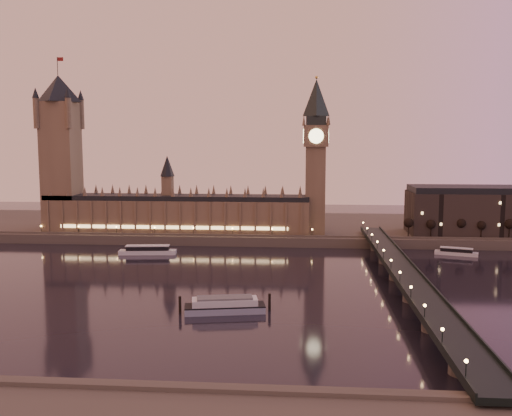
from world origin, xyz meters
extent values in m
plane|color=black|center=(0.00, 0.00, 0.00)|extent=(700.00, 700.00, 0.00)
cube|color=#423D35|center=(30.00, 165.00, 3.00)|extent=(560.00, 130.00, 6.00)
cube|color=brown|center=(-40.00, 121.00, 17.00)|extent=(180.00, 26.00, 22.00)
cube|color=black|center=(-40.00, 121.00, 29.60)|extent=(180.00, 22.00, 3.20)
cube|color=#FFCC7F|center=(-40.00, 107.50, 11.00)|extent=(153.00, 0.25, 2.20)
cube|color=brown|center=(-120.00, 121.00, 50.00)|extent=(22.00, 22.00, 88.00)
cone|color=black|center=(-120.00, 121.00, 103.00)|extent=(31.68, 31.68, 18.00)
cylinder|color=black|center=(-120.00, 121.00, 118.00)|extent=(0.44, 0.44, 12.00)
cube|color=maroon|center=(-117.80, 121.00, 122.50)|extent=(4.00, 0.15, 2.50)
cube|color=brown|center=(54.00, 121.00, 35.00)|extent=(13.00, 13.00, 58.00)
cube|color=brown|center=(54.00, 121.00, 71.00)|extent=(16.00, 16.00, 14.00)
cylinder|color=#FFEAA5|center=(54.00, 112.82, 71.00)|extent=(9.60, 0.35, 9.60)
cylinder|color=#FFEAA5|center=(45.82, 121.00, 71.00)|extent=(0.35, 9.60, 9.60)
cube|color=black|center=(54.00, 121.00, 81.00)|extent=(13.00, 13.00, 6.00)
cone|color=black|center=(54.00, 121.00, 96.00)|extent=(17.68, 17.68, 24.00)
sphere|color=gold|center=(54.00, 121.00, 109.00)|extent=(2.00, 2.00, 2.00)
cube|color=black|center=(92.00, 0.00, 8.00)|extent=(13.00, 260.00, 2.00)
cube|color=black|center=(85.70, 0.00, 9.50)|extent=(0.60, 260.00, 1.00)
cube|color=black|center=(98.30, 0.00, 9.50)|extent=(0.60, 260.00, 1.00)
cube|color=black|center=(172.00, 127.00, 20.00)|extent=(110.00, 36.00, 28.00)
cube|color=black|center=(172.00, 127.00, 36.00)|extent=(108.00, 34.00, 4.00)
cylinder|color=black|center=(114.41, 109.00, 10.52)|extent=(0.70, 0.70, 9.04)
sphere|color=black|center=(114.41, 109.00, 15.24)|extent=(6.03, 6.03, 6.03)
cylinder|color=black|center=(129.68, 109.00, 10.52)|extent=(0.70, 0.70, 9.04)
sphere|color=black|center=(129.68, 109.00, 15.24)|extent=(6.03, 6.03, 6.03)
cylinder|color=black|center=(144.95, 109.00, 10.52)|extent=(0.70, 0.70, 9.04)
sphere|color=black|center=(144.95, 109.00, 15.24)|extent=(6.03, 6.03, 6.03)
cylinder|color=black|center=(160.22, 109.00, 10.52)|extent=(0.70, 0.70, 9.04)
sphere|color=black|center=(160.22, 109.00, 15.24)|extent=(6.03, 6.03, 6.03)
cylinder|color=black|center=(175.48, 109.00, 10.52)|extent=(0.70, 0.70, 9.04)
sphere|color=black|center=(175.48, 109.00, 15.24)|extent=(6.03, 6.03, 6.03)
cube|color=silver|center=(-47.25, 72.01, 1.25)|extent=(34.74, 11.13, 2.50)
cube|color=black|center=(-47.25, 72.01, 3.75)|extent=(25.78, 8.82, 2.50)
cube|color=silver|center=(-47.25, 72.01, 5.23)|extent=(26.49, 9.19, 0.46)
cube|color=silver|center=(137.56, 83.87, 1.04)|extent=(25.25, 13.36, 2.08)
cube|color=black|center=(137.56, 83.87, 3.12)|extent=(18.84, 10.36, 2.08)
cube|color=silver|center=(137.56, 83.87, 4.34)|extent=(19.38, 10.74, 0.38)
cube|color=#8995AF|center=(14.81, -40.51, 1.29)|extent=(32.97, 14.78, 2.59)
cube|color=black|center=(14.81, -40.51, 2.84)|extent=(32.97, 14.78, 0.50)
cube|color=silver|center=(14.81, -40.51, 4.38)|extent=(26.92, 12.68, 2.59)
cube|color=#595B5E|center=(14.81, -40.51, 6.02)|extent=(22.82, 10.96, 0.70)
cylinder|color=black|center=(-2.79, -42.88, 3.39)|extent=(1.10, 1.10, 6.77)
cylinder|color=black|center=(32.41, -36.15, 3.39)|extent=(1.10, 1.10, 6.77)
camera|label=1|loc=(44.80, -259.45, 68.17)|focal=40.00mm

